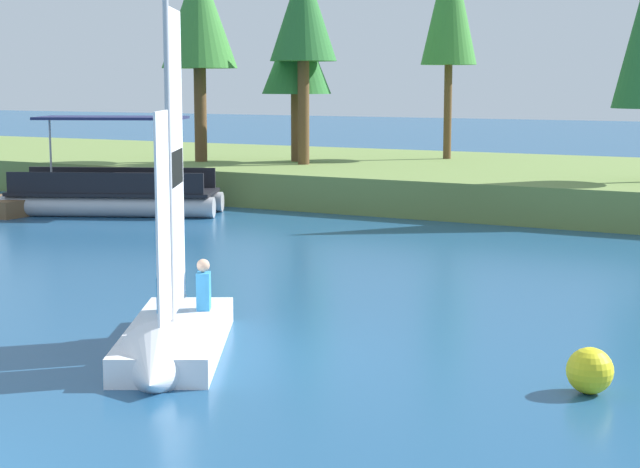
# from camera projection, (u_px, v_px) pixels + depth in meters

# --- Properties ---
(shore_bank) EXTENTS (80.00, 12.53, 1.09)m
(shore_bank) POSITION_uv_depth(u_px,v_px,m) (582.00, 186.00, 33.17)
(shore_bank) COLOR olive
(shore_bank) RESTS_ON ground
(shoreline_tree_left) EXTENTS (2.63, 2.63, 7.03)m
(shoreline_tree_left) POSITION_uv_depth(u_px,v_px,m) (199.00, 15.00, 35.69)
(shoreline_tree_left) COLOR brown
(shoreline_tree_left) RESTS_ON shore_bank
(shoreline_tree_midleft) EXTENTS (2.42, 2.42, 5.37)m
(shoreline_tree_midleft) POSITION_uv_depth(u_px,v_px,m) (296.00, 52.00, 35.88)
(shoreline_tree_midleft) COLOR brown
(shoreline_tree_midleft) RESTS_ON shore_bank
(shoreline_tree_centre) EXTENTS (2.25, 2.25, 6.83)m
(shoreline_tree_centre) POSITION_uv_depth(u_px,v_px,m) (303.00, 13.00, 34.43)
(shoreline_tree_centre) COLOR brown
(shoreline_tree_centre) RESTS_ON shore_bank
(shoreline_tree_midright) EXTENTS (2.01, 2.01, 7.92)m
(shoreline_tree_midright) POSITION_uv_depth(u_px,v_px,m) (450.00, 2.00, 36.90)
(shoreline_tree_midright) COLOR brown
(shoreline_tree_midright) RESTS_ON shore_bank
(wooden_dock) EXTENTS (1.88, 6.17, 0.49)m
(wooden_dock) POSITION_uv_depth(u_px,v_px,m) (57.00, 199.00, 32.22)
(wooden_dock) COLOR brown
(wooden_dock) RESTS_ON ground
(sailboat) EXTENTS (3.17, 4.37, 5.50)m
(sailboat) POSITION_uv_depth(u_px,v_px,m) (169.00, 335.00, 14.21)
(sailboat) COLOR white
(sailboat) RESTS_ON ground
(pontoon_boat) EXTENTS (6.50, 4.40, 2.86)m
(pontoon_boat) POSITION_uv_depth(u_px,v_px,m) (114.00, 192.00, 30.46)
(pontoon_boat) COLOR #B2B2B7
(pontoon_boat) RESTS_ON ground
(channel_buoy) EXTENTS (0.59, 0.59, 0.59)m
(channel_buoy) POSITION_uv_depth(u_px,v_px,m) (590.00, 371.00, 12.87)
(channel_buoy) COLOR yellow
(channel_buoy) RESTS_ON ground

